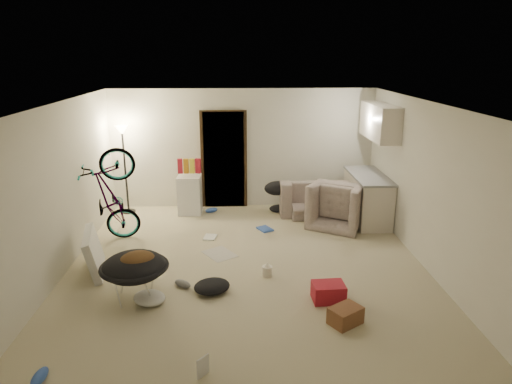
{
  "coord_description": "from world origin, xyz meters",
  "views": [
    {
      "loc": [
        -0.15,
        -6.45,
        3.19
      ],
      "look_at": [
        0.17,
        0.6,
        1.03
      ],
      "focal_mm": 32.0,
      "sensor_mm": 36.0,
      "label": 1
    }
  ],
  "objects_px": {
    "tv_box": "(94,253)",
    "kitchen_counter": "(367,198)",
    "armchair": "(340,208)",
    "mini_fridge": "(190,195)",
    "saucer_chair": "(135,273)",
    "juicer": "(267,270)",
    "drink_case_a": "(345,315)",
    "floor_lamp": "(124,151)",
    "sofa": "(323,200)",
    "drink_case_b": "(328,292)",
    "bicycle": "(113,217)"
  },
  "relations": [
    {
      "from": "tv_box",
      "to": "kitchen_counter",
      "type": "bearing_deg",
      "value": 10.42
    },
    {
      "from": "armchair",
      "to": "mini_fridge",
      "type": "xyz_separation_m",
      "value": [
        -2.95,
        0.76,
        0.08
      ]
    },
    {
      "from": "kitchen_counter",
      "to": "mini_fridge",
      "type": "relative_size",
      "value": 1.89
    },
    {
      "from": "saucer_chair",
      "to": "mini_fridge",
      "type": "bearing_deg",
      "value": 83.17
    },
    {
      "from": "juicer",
      "to": "drink_case_a",
      "type": "bearing_deg",
      "value": -56.05
    },
    {
      "from": "armchair",
      "to": "juicer",
      "type": "relative_size",
      "value": 4.43
    },
    {
      "from": "kitchen_counter",
      "to": "saucer_chair",
      "type": "bearing_deg",
      "value": -143.82
    },
    {
      "from": "drink_case_a",
      "to": "juicer",
      "type": "bearing_deg",
      "value": 90.86
    },
    {
      "from": "kitchen_counter",
      "to": "saucer_chair",
      "type": "height_order",
      "value": "kitchen_counter"
    },
    {
      "from": "floor_lamp",
      "to": "juicer",
      "type": "distance_m",
      "value": 4.19
    },
    {
      "from": "kitchen_counter",
      "to": "saucer_chair",
      "type": "relative_size",
      "value": 1.65
    },
    {
      "from": "sofa",
      "to": "mini_fridge",
      "type": "relative_size",
      "value": 2.32
    },
    {
      "from": "floor_lamp",
      "to": "mini_fridge",
      "type": "distance_m",
      "value": 1.59
    },
    {
      "from": "drink_case_b",
      "to": "floor_lamp",
      "type": "bearing_deg",
      "value": 130.08
    },
    {
      "from": "floor_lamp",
      "to": "saucer_chair",
      "type": "height_order",
      "value": "floor_lamp"
    },
    {
      "from": "drink_case_b",
      "to": "saucer_chair",
      "type": "bearing_deg",
      "value": 173.22
    },
    {
      "from": "kitchen_counter",
      "to": "juicer",
      "type": "xyz_separation_m",
      "value": [
        -2.13,
        -2.32,
        -0.35
      ]
    },
    {
      "from": "sofa",
      "to": "armchair",
      "type": "height_order",
      "value": "armchair"
    },
    {
      "from": "armchair",
      "to": "mini_fridge",
      "type": "relative_size",
      "value": 1.24
    },
    {
      "from": "kitchen_counter",
      "to": "bicycle",
      "type": "distance_m",
      "value": 4.81
    },
    {
      "from": "tv_box",
      "to": "juicer",
      "type": "height_order",
      "value": "tv_box"
    },
    {
      "from": "bicycle",
      "to": "mini_fridge",
      "type": "distance_m",
      "value": 1.87
    },
    {
      "from": "drink_case_a",
      "to": "drink_case_b",
      "type": "relative_size",
      "value": 0.91
    },
    {
      "from": "floor_lamp",
      "to": "tv_box",
      "type": "relative_size",
      "value": 1.89
    },
    {
      "from": "armchair",
      "to": "saucer_chair",
      "type": "xyz_separation_m",
      "value": [
        -3.37,
        -2.68,
        0.07
      ]
    },
    {
      "from": "sofa",
      "to": "drink_case_a",
      "type": "xyz_separation_m",
      "value": [
        -0.48,
        -4.06,
        -0.16
      ]
    },
    {
      "from": "saucer_chair",
      "to": "juicer",
      "type": "height_order",
      "value": "saucer_chair"
    },
    {
      "from": "kitchen_counter",
      "to": "mini_fridge",
      "type": "distance_m",
      "value": 3.58
    },
    {
      "from": "saucer_chair",
      "to": "juicer",
      "type": "distance_m",
      "value": 1.92
    },
    {
      "from": "kitchen_counter",
      "to": "mini_fridge",
      "type": "xyz_separation_m",
      "value": [
        -3.54,
        0.55,
        -0.04
      ]
    },
    {
      "from": "drink_case_a",
      "to": "floor_lamp",
      "type": "bearing_deg",
      "value": 96.83
    },
    {
      "from": "floor_lamp",
      "to": "kitchen_counter",
      "type": "distance_m",
      "value": 4.95
    },
    {
      "from": "kitchen_counter",
      "to": "drink_case_a",
      "type": "relative_size",
      "value": 3.92
    },
    {
      "from": "sofa",
      "to": "tv_box",
      "type": "bearing_deg",
      "value": 31.46
    },
    {
      "from": "floor_lamp",
      "to": "drink_case_b",
      "type": "distance_m",
      "value": 5.21
    },
    {
      "from": "kitchen_counter",
      "to": "drink_case_a",
      "type": "height_order",
      "value": "kitchen_counter"
    },
    {
      "from": "sofa",
      "to": "juicer",
      "type": "distance_m",
      "value": 3.09
    },
    {
      "from": "drink_case_a",
      "to": "armchair",
      "type": "bearing_deg",
      "value": 45.55
    },
    {
      "from": "kitchen_counter",
      "to": "floor_lamp",
      "type": "bearing_deg",
      "value": 172.34
    },
    {
      "from": "tv_box",
      "to": "drink_case_b",
      "type": "bearing_deg",
      "value": -29.59
    },
    {
      "from": "sofa",
      "to": "juicer",
      "type": "height_order",
      "value": "sofa"
    },
    {
      "from": "sofa",
      "to": "bicycle",
      "type": "relative_size",
      "value": 1.06
    },
    {
      "from": "sofa",
      "to": "juicer",
      "type": "xyz_separation_m",
      "value": [
        -1.35,
        -2.77,
        -0.18
      ]
    },
    {
      "from": "mini_fridge",
      "to": "juicer",
      "type": "relative_size",
      "value": 3.59
    },
    {
      "from": "armchair",
      "to": "tv_box",
      "type": "height_order",
      "value": "same"
    },
    {
      "from": "juicer",
      "to": "armchair",
      "type": "bearing_deg",
      "value": 53.61
    },
    {
      "from": "tv_box",
      "to": "drink_case_a",
      "type": "xyz_separation_m",
      "value": [
        3.47,
        -1.54,
        -0.21
      ]
    },
    {
      "from": "floor_lamp",
      "to": "armchair",
      "type": "relative_size",
      "value": 1.85
    },
    {
      "from": "floor_lamp",
      "to": "juicer",
      "type": "xyz_separation_m",
      "value": [
        2.7,
        -2.97,
        -1.22
      ]
    },
    {
      "from": "floor_lamp",
      "to": "kitchen_counter",
      "type": "relative_size",
      "value": 1.21
    }
  ]
}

